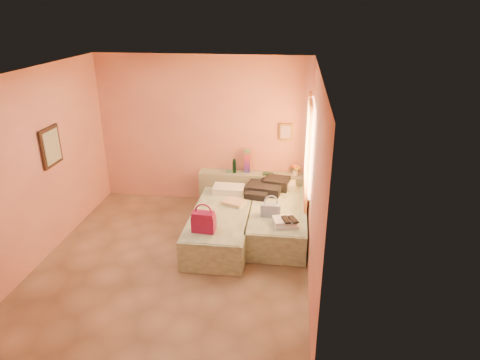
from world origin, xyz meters
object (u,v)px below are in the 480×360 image
(green_book, at_px, (268,174))
(blue_handbag, at_px, (271,210))
(bed_right, at_px, (278,219))
(headboard_ledge, at_px, (253,189))
(magenta_handbag, at_px, (204,221))
(bed_left, at_px, (221,226))
(flower_vase, at_px, (295,169))
(towel_stack, at_px, (286,222))
(water_bottle, at_px, (234,166))

(green_book, height_order, blue_handbag, blue_handbag)
(bed_right, bearing_deg, headboard_ledge, 116.56)
(headboard_ledge, distance_m, magenta_handbag, 2.13)
(green_book, bearing_deg, bed_right, -67.42)
(bed_right, xyz_separation_m, blue_handbag, (-0.11, -0.37, 0.35))
(bed_right, bearing_deg, bed_left, -158.11)
(bed_left, relative_size, blue_handbag, 6.41)
(headboard_ledge, xyz_separation_m, bed_left, (-0.38, -1.41, -0.08))
(headboard_ledge, bearing_deg, flower_vase, 1.03)
(magenta_handbag, relative_size, towel_stack, 0.97)
(headboard_ledge, relative_size, blue_handbag, 6.57)
(headboard_ledge, distance_m, green_book, 0.44)
(bed_left, height_order, magenta_handbag, magenta_handbag)
(bed_right, bearing_deg, blue_handbag, -105.89)
(bed_right, distance_m, towel_stack, 0.74)
(water_bottle, xyz_separation_m, towel_stack, (1.02, -1.69, -0.23))
(green_book, relative_size, magenta_handbag, 0.53)
(headboard_ledge, bearing_deg, towel_stack, -68.70)
(bed_right, bearing_deg, magenta_handbag, -136.71)
(bed_right, distance_m, magenta_handbag, 1.50)
(headboard_ledge, bearing_deg, blue_handbag, -73.56)
(blue_handbag, height_order, towel_stack, blue_handbag)
(bed_right, bearing_deg, flower_vase, 76.25)
(magenta_handbag, bearing_deg, bed_left, 80.15)
(water_bottle, distance_m, magenta_handbag, 2.03)
(blue_handbag, distance_m, towel_stack, 0.38)
(water_bottle, bearing_deg, magenta_handbag, -94.72)
(bed_left, bearing_deg, towel_stack, -15.90)
(green_book, distance_m, flower_vase, 0.52)
(blue_handbag, bearing_deg, towel_stack, -48.80)
(headboard_ledge, height_order, water_bottle, water_bottle)
(headboard_ledge, height_order, flower_vase, flower_vase)
(headboard_ledge, relative_size, flower_vase, 8.43)
(headboard_ledge, height_order, blue_handbag, blue_handbag)
(water_bottle, distance_m, flower_vase, 1.14)
(water_bottle, bearing_deg, towel_stack, -58.72)
(bed_left, distance_m, towel_stack, 1.12)
(green_book, relative_size, flower_vase, 0.74)
(bed_right, relative_size, magenta_handbag, 5.92)
(magenta_handbag, bearing_deg, headboard_ledge, 79.17)
(bed_right, bearing_deg, towel_stack, -77.92)
(water_bottle, height_order, blue_handbag, water_bottle)
(bed_right, xyz_separation_m, flower_vase, (0.26, 1.06, 0.52))
(green_book, xyz_separation_m, blue_handbag, (0.14, -1.39, -0.06))
(blue_handbag, bearing_deg, green_book, 96.40)
(flower_vase, distance_m, blue_handbag, 1.49)
(bed_left, bearing_deg, bed_right, 21.89)
(bed_right, distance_m, water_bottle, 1.46)
(flower_vase, bearing_deg, bed_left, -129.14)
(water_bottle, relative_size, flower_vase, 1.08)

